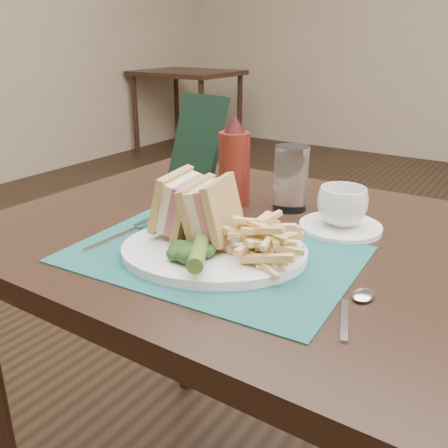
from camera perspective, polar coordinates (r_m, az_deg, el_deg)
name	(u,v)px	position (r m, az deg, el deg)	size (l,w,h in m)	color
floor	(319,397)	(1.71, 10.80, -18.83)	(7.00, 7.00, 0.00)	black
table_main	(237,389)	(1.13, 1.45, -18.28)	(0.90, 0.75, 0.75)	black
table_bg_left	(188,111)	(4.92, -4.14, 12.72)	(0.90, 0.75, 0.75)	black
placemat	(213,254)	(0.81, -1.22, -3.47)	(0.45, 0.32, 0.00)	#1A534E
plate	(214,251)	(0.80, -1.19, -3.14)	(0.30, 0.24, 0.01)	white
sandwich_half_a	(171,202)	(0.85, -6.08, 2.56)	(0.06, 0.11, 0.10)	tan
sandwich_half_b	(200,209)	(0.81, -2.73, 1.74)	(0.06, 0.11, 0.10)	tan
kale_garnish	(194,253)	(0.75, -3.49, -3.31)	(0.11, 0.08, 0.03)	#193915
pickle_spear	(199,250)	(0.74, -2.86, -2.98)	(0.02, 0.02, 0.12)	#496125
fries_pile	(262,236)	(0.77, 4.40, -1.32)	(0.18, 0.20, 0.06)	#DDB96E
fork	(123,232)	(0.90, -11.42, -0.87)	(0.03, 0.17, 0.01)	silver
spoon	(352,309)	(0.67, 14.39, -9.34)	(0.03, 0.15, 0.01)	silver
saucer	(340,227)	(0.94, 13.15, -0.34)	(0.15, 0.15, 0.01)	white
coffee_cup	(342,206)	(0.93, 13.35, 1.99)	(0.09, 0.09, 0.07)	white
drinking_glass	(291,178)	(1.01, 7.66, 5.19)	(0.07, 0.07, 0.13)	white
ketchup_bottle	(234,160)	(1.04, 1.18, 7.34)	(0.06, 0.06, 0.19)	#5E1810
check_presenter	(197,143)	(1.14, -3.11, 9.24)	(0.13, 0.01, 0.22)	black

